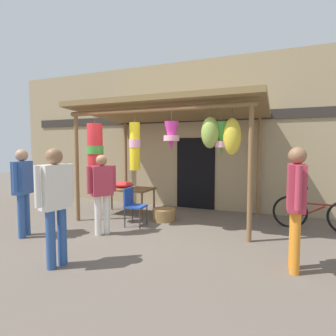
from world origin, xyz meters
name	(u,v)px	position (x,y,z in m)	size (l,w,h in m)	color
ground_plane	(142,227)	(0.00, 0.00, 0.00)	(30.00, 30.00, 0.00)	#60564C
shop_facade	(179,136)	(0.00, 2.39, 2.07)	(11.46, 0.29, 4.14)	#9E8966
market_stall_canopy	(169,119)	(0.31, 0.81, 2.40)	(4.40, 2.70, 2.76)	brown
display_table	(125,190)	(-0.93, 0.89, 0.63)	(1.40, 0.78, 0.69)	brown
flower_heap_on_table	(123,185)	(-1.01, 0.92, 0.77)	(0.57, 0.40, 0.15)	red
folding_chair	(133,203)	(-0.24, 0.04, 0.50)	(0.42, 0.42, 0.84)	#2347A8
wicker_basket_by_table	(164,215)	(0.22, 0.71, 0.14)	(0.55, 0.55, 0.27)	olive
parked_bicycle	(317,214)	(3.48, 1.19, 0.35)	(1.75, 0.44, 0.92)	black
vendor_in_orange	(296,198)	(2.95, -1.08, 1.03)	(0.24, 0.59, 1.73)	orange
customer_foreground	(55,197)	(-0.22, -2.21, 1.02)	(0.31, 0.58, 1.72)	#2D5193
shopper_by_bananas	(23,185)	(-1.82, -1.40, 1.00)	(0.35, 0.56, 1.69)	#2D5193
passerby_at_right	(102,188)	(-0.50, -0.72, 0.93)	(0.40, 0.51, 1.58)	silver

